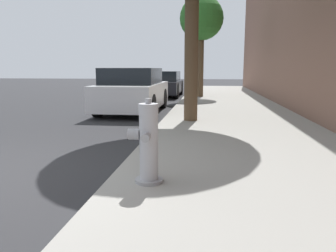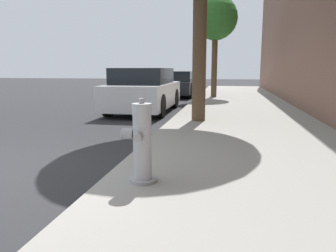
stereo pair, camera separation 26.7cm
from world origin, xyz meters
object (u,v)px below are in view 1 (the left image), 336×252
object	(u,v)px
parked_car_near	(133,91)
street_tree_far	(202,19)
fire_hydrant	(148,144)
parked_car_mid	(162,84)

from	to	relation	value
parked_car_near	street_tree_far	distance (m)	5.54
fire_hydrant	parked_car_near	xyz separation A→B (m)	(-1.69, 6.62, 0.11)
fire_hydrant	parked_car_mid	bearing A→B (deg)	97.40
parked_car_mid	street_tree_far	bearing A→B (deg)	-39.49
fire_hydrant	parked_car_mid	world-z (taller)	parked_car_mid
fire_hydrant	street_tree_far	bearing A→B (deg)	88.60
parked_car_near	parked_car_mid	distance (m)	5.98
parked_car_mid	street_tree_far	world-z (taller)	street_tree_far
parked_car_mid	parked_car_near	bearing A→B (deg)	-90.46
parked_car_near	street_tree_far	xyz separation A→B (m)	(1.95, 4.41, 2.72)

